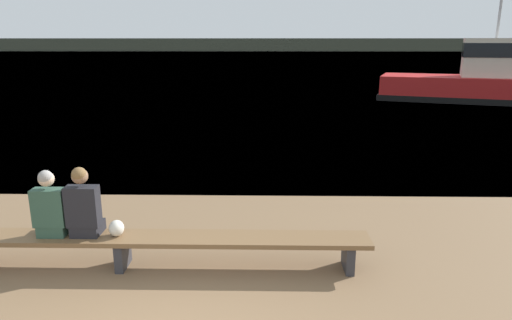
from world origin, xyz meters
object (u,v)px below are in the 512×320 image
person_right (83,206)px  shopping_bag (116,228)px  bench_main (122,241)px  person_left (51,208)px  tugboat_red (490,82)px

person_right → shopping_bag: bearing=0.1°
bench_main → shopping_bag: size_ratio=30.31×
shopping_bag → person_left: bearing=180.0°
bench_main → person_left: 1.10m
person_left → person_right: person_right is taller
person_right → tugboat_red: tugboat_red is taller
shopping_bag → person_right: bearing=-179.9°
tugboat_red → person_left: bearing=161.2°
person_right → bench_main: bearing=-0.5°
person_left → tugboat_red: (15.15, 18.99, 0.14)m
person_right → tugboat_red: size_ratio=0.09×
bench_main → person_right: size_ratio=6.91×
bench_main → tugboat_red: 23.71m
person_right → shopping_bag: 0.55m
shopping_bag → tugboat_red: size_ratio=0.02×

